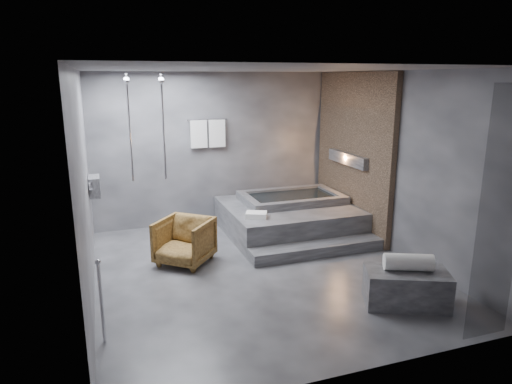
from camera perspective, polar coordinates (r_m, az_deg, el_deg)
name	(u,v)px	position (r m, az deg, el deg)	size (l,w,h in m)	color
room	(280,147)	(6.53, 3.08, 5.61)	(5.00, 5.04, 2.82)	#303033
tub_deck	(288,218)	(8.19, 4.01, -3.28)	(2.20, 2.00, 0.50)	#363638
tub_step	(317,249)	(7.24, 7.67, -7.11)	(2.20, 0.36, 0.18)	#363638
concrete_bench	(406,288)	(5.94, 18.26, -11.29)	(0.97, 0.53, 0.44)	#353537
driftwood_chair	(184,241)	(6.87, -8.94, -6.09)	(0.73, 0.75, 0.68)	#452C11
rolled_towel	(408,262)	(5.83, 18.51, -8.32)	(0.21, 0.21, 0.57)	white
deck_towel	(256,215)	(7.36, 0.04, -2.88)	(0.33, 0.24, 0.09)	white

